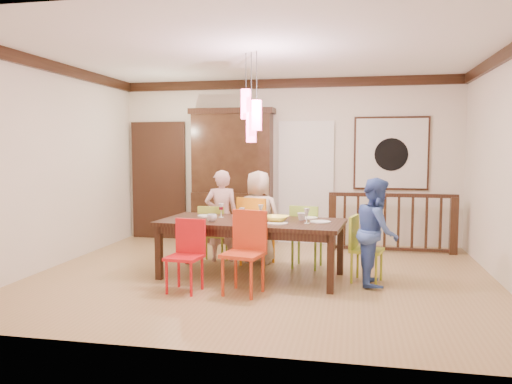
% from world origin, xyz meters
% --- Properties ---
extents(floor, '(6.00, 6.00, 0.00)m').
position_xyz_m(floor, '(0.00, 0.00, 0.00)').
color(floor, '#A68350').
rests_on(floor, ground).
extents(ceiling, '(6.00, 6.00, 0.00)m').
position_xyz_m(ceiling, '(0.00, 0.00, 2.90)').
color(ceiling, white).
rests_on(ceiling, wall_back).
extents(wall_back, '(6.00, 0.00, 6.00)m').
position_xyz_m(wall_back, '(0.00, 2.50, 1.45)').
color(wall_back, silver).
rests_on(wall_back, floor).
extents(wall_left, '(0.00, 5.00, 5.00)m').
position_xyz_m(wall_left, '(-3.00, 0.00, 1.45)').
color(wall_left, silver).
rests_on(wall_left, floor).
extents(wall_right, '(0.00, 5.00, 5.00)m').
position_xyz_m(wall_right, '(3.00, 0.00, 1.45)').
color(wall_right, silver).
rests_on(wall_right, floor).
extents(crown_molding, '(6.00, 5.00, 0.16)m').
position_xyz_m(crown_molding, '(0.00, 0.00, 2.82)').
color(crown_molding, black).
rests_on(crown_molding, wall_back).
extents(panel_door, '(1.04, 0.07, 2.24)m').
position_xyz_m(panel_door, '(-2.40, 2.45, 1.05)').
color(panel_door, black).
rests_on(panel_door, wall_back).
extents(white_doorway, '(0.97, 0.05, 2.22)m').
position_xyz_m(white_doorway, '(0.35, 2.46, 1.05)').
color(white_doorway, silver).
rests_on(white_doorway, wall_back).
extents(painting, '(1.25, 0.06, 1.25)m').
position_xyz_m(painting, '(1.80, 2.46, 1.60)').
color(painting, black).
rests_on(painting, wall_back).
extents(pendant_cluster, '(0.27, 0.21, 1.14)m').
position_xyz_m(pendant_cluster, '(-0.12, -0.05, 2.11)').
color(pendant_cluster, '#FF4C81').
rests_on(pendant_cluster, ceiling).
extents(dining_table, '(2.45, 1.29, 0.75)m').
position_xyz_m(dining_table, '(-0.12, -0.05, 0.68)').
color(dining_table, black).
rests_on(dining_table, floor).
extents(chair_far_left, '(0.40, 0.40, 0.85)m').
position_xyz_m(chair_far_left, '(-0.83, 0.66, 0.49)').
color(chair_far_left, '#9BB035').
rests_on(chair_far_left, floor).
extents(chair_far_mid, '(0.54, 0.54, 0.99)m').
position_xyz_m(chair_far_mid, '(-0.18, 0.68, 0.57)').
color(chair_far_mid, orange).
rests_on(chair_far_mid, floor).
extents(chair_far_right, '(0.47, 0.47, 0.90)m').
position_xyz_m(chair_far_right, '(0.55, 0.63, 0.51)').
color(chair_far_right, '#89B638').
rests_on(chair_far_right, floor).
extents(chair_near_left, '(0.42, 0.42, 0.85)m').
position_xyz_m(chair_near_left, '(-0.75, -0.87, 0.48)').
color(chair_near_left, red).
rests_on(chair_near_left, floor).
extents(chair_near_mid, '(0.51, 0.51, 0.96)m').
position_xyz_m(chair_near_mid, '(-0.05, -0.82, 0.55)').
color(chair_near_mid, red).
rests_on(chair_near_mid, floor).
extents(chair_end_right, '(0.46, 0.46, 0.83)m').
position_xyz_m(chair_end_right, '(1.36, -0.01, 0.48)').
color(chair_end_right, '#B2C427').
rests_on(chair_end_right, floor).
extents(china_hutch, '(1.51, 0.46, 2.39)m').
position_xyz_m(china_hutch, '(-0.95, 2.30, 1.20)').
color(china_hutch, black).
rests_on(china_hutch, floor).
extents(balustrade, '(2.03, 0.12, 0.96)m').
position_xyz_m(balustrade, '(1.80, 1.95, 0.50)').
color(balustrade, black).
rests_on(balustrade, floor).
extents(person_far_left, '(0.56, 0.44, 1.37)m').
position_xyz_m(person_far_left, '(-0.74, 0.78, 0.68)').
color(person_far_left, beige).
rests_on(person_far_left, floor).
extents(person_far_mid, '(0.71, 0.51, 1.36)m').
position_xyz_m(person_far_mid, '(-0.18, 0.78, 0.68)').
color(person_far_mid, beige).
rests_on(person_far_mid, floor).
extents(person_end_right, '(0.52, 0.66, 1.33)m').
position_xyz_m(person_end_right, '(1.47, -0.10, 0.66)').
color(person_end_right, '#3F60B2').
rests_on(person_end_right, floor).
extents(serving_bowl, '(0.38, 0.38, 0.08)m').
position_xyz_m(serving_bowl, '(0.22, -0.12, 0.79)').
color(serving_bowl, '#F9EB46').
rests_on(serving_bowl, dining_table).
extents(small_bowl, '(0.26, 0.26, 0.07)m').
position_xyz_m(small_bowl, '(-0.26, -0.07, 0.78)').
color(small_bowl, white).
rests_on(small_bowl, dining_table).
extents(cup_left, '(0.16, 0.16, 0.10)m').
position_xyz_m(cup_left, '(-0.59, -0.27, 0.80)').
color(cup_left, silver).
rests_on(cup_left, dining_table).
extents(cup_right, '(0.11, 0.11, 0.10)m').
position_xyz_m(cup_right, '(0.53, 0.05, 0.80)').
color(cup_right, silver).
rests_on(cup_right, dining_table).
extents(plate_far_left, '(0.26, 0.26, 0.01)m').
position_xyz_m(plate_far_left, '(-0.79, 0.21, 0.76)').
color(plate_far_left, white).
rests_on(plate_far_left, dining_table).
extents(plate_far_mid, '(0.26, 0.26, 0.01)m').
position_xyz_m(plate_far_mid, '(-0.17, 0.28, 0.76)').
color(plate_far_mid, white).
rests_on(plate_far_mid, dining_table).
extents(plate_far_right, '(0.26, 0.26, 0.01)m').
position_xyz_m(plate_far_right, '(0.59, 0.28, 0.76)').
color(plate_far_right, white).
rests_on(plate_far_right, dining_table).
extents(plate_near_left, '(0.26, 0.26, 0.01)m').
position_xyz_m(plate_near_left, '(-0.83, -0.34, 0.76)').
color(plate_near_left, white).
rests_on(plate_near_left, dining_table).
extents(plate_near_mid, '(0.26, 0.26, 0.01)m').
position_xyz_m(plate_near_mid, '(0.26, -0.29, 0.76)').
color(plate_near_mid, white).
rests_on(plate_near_mid, dining_table).
extents(plate_end_right, '(0.26, 0.26, 0.01)m').
position_xyz_m(plate_end_right, '(0.78, -0.05, 0.76)').
color(plate_end_right, white).
rests_on(plate_end_right, dining_table).
extents(wine_glass_a, '(0.08, 0.08, 0.19)m').
position_xyz_m(wine_glass_a, '(-0.57, 0.14, 0.84)').
color(wine_glass_a, '#590C19').
rests_on(wine_glass_a, dining_table).
extents(wine_glass_b, '(0.08, 0.08, 0.19)m').
position_xyz_m(wine_glass_b, '(-0.02, 0.11, 0.84)').
color(wine_glass_b, silver).
rests_on(wine_glass_b, dining_table).
extents(wine_glass_c, '(0.08, 0.08, 0.19)m').
position_xyz_m(wine_glass_c, '(-0.19, -0.29, 0.84)').
color(wine_glass_c, '#590C19').
rests_on(wine_glass_c, dining_table).
extents(wine_glass_d, '(0.08, 0.08, 0.19)m').
position_xyz_m(wine_glass_d, '(0.62, -0.19, 0.84)').
color(wine_glass_d, silver).
rests_on(wine_glass_d, dining_table).
extents(napkin, '(0.18, 0.14, 0.01)m').
position_xyz_m(napkin, '(-0.17, -0.43, 0.76)').
color(napkin, '#D83359').
rests_on(napkin, dining_table).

